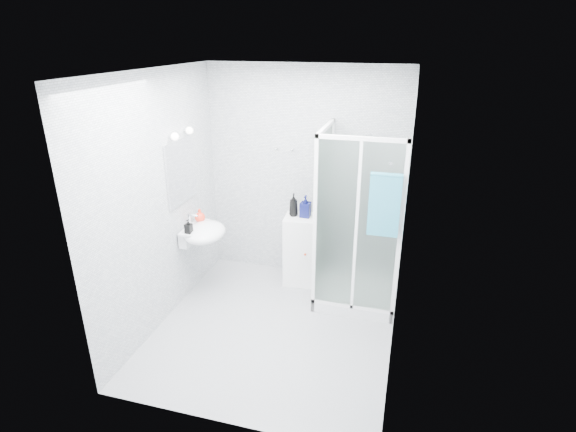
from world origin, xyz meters
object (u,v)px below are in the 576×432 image
(wall_basin, at_px, (203,233))
(soap_dispenser_black, at_px, (188,226))
(storage_cabinet, at_px, (299,250))
(shower_enclosure, at_px, (350,265))
(hand_towel, at_px, (385,204))
(soap_dispenser_orange, at_px, (200,215))
(shampoo_bottle_a, at_px, (294,205))
(shampoo_bottle_b, at_px, (305,206))

(wall_basin, height_order, soap_dispenser_black, soap_dispenser_black)
(storage_cabinet, bearing_deg, shower_enclosure, -26.38)
(hand_towel, bearing_deg, soap_dispenser_orange, 173.63)
(storage_cabinet, height_order, shampoo_bottle_a, shampoo_bottle_a)
(shampoo_bottle_a, bearing_deg, soap_dispenser_orange, -156.12)
(hand_towel, relative_size, soap_dispenser_orange, 4.17)
(hand_towel, xyz_separation_m, shampoo_bottle_b, (-0.94, 0.69, -0.37))
(shampoo_bottle_a, distance_m, soap_dispenser_black, 1.25)
(shower_enclosure, height_order, soap_dispenser_black, shower_enclosure)
(wall_basin, height_order, soap_dispenser_orange, soap_dispenser_orange)
(shower_enclosure, height_order, soap_dispenser_orange, shower_enclosure)
(shower_enclosure, bearing_deg, storage_cabinet, 158.68)
(hand_towel, relative_size, shampoo_bottle_a, 2.34)
(wall_basin, height_order, storage_cabinet, wall_basin)
(shampoo_bottle_b, distance_m, soap_dispenser_orange, 1.24)
(storage_cabinet, height_order, hand_towel, hand_towel)
(soap_dispenser_black, bearing_deg, soap_dispenser_orange, 94.19)
(shower_enclosure, height_order, shampoo_bottle_a, shower_enclosure)
(storage_cabinet, bearing_deg, shampoo_bottle_b, 20.47)
(wall_basin, bearing_deg, storage_cabinet, 29.94)
(shampoo_bottle_b, bearing_deg, soap_dispenser_black, -145.07)
(soap_dispenser_orange, xyz_separation_m, soap_dispenser_black, (0.02, -0.33, 0.00))
(storage_cabinet, bearing_deg, soap_dispenser_orange, -163.73)
(shampoo_bottle_a, relative_size, soap_dispenser_black, 1.75)
(shampoo_bottle_a, distance_m, soap_dispenser_orange, 1.10)
(soap_dispenser_black, bearing_deg, shampoo_bottle_b, 34.93)
(wall_basin, bearing_deg, soap_dispenser_black, -110.71)
(hand_towel, xyz_separation_m, soap_dispenser_orange, (-2.09, 0.23, -0.44))
(hand_towel, distance_m, shampoo_bottle_b, 1.22)
(hand_towel, height_order, shampoo_bottle_b, hand_towel)
(shampoo_bottle_a, bearing_deg, storage_cabinet, -13.67)
(hand_towel, distance_m, soap_dispenser_orange, 2.15)
(shower_enclosure, xyz_separation_m, shampoo_bottle_a, (-0.74, 0.28, 0.56))
(shower_enclosure, distance_m, storage_cabinet, 0.71)
(wall_basin, xyz_separation_m, hand_towel, (1.99, -0.09, 0.58))
(shower_enclosure, height_order, shampoo_bottle_b, shower_enclosure)
(storage_cabinet, bearing_deg, soap_dispenser_black, -149.65)
(wall_basin, xyz_separation_m, soap_dispenser_black, (-0.07, -0.18, 0.14))
(storage_cabinet, bearing_deg, wall_basin, -155.12)
(wall_basin, xyz_separation_m, soap_dispenser_orange, (-0.09, 0.15, 0.14))
(shower_enclosure, distance_m, hand_towel, 1.07)
(soap_dispenser_black, bearing_deg, wall_basin, 69.29)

